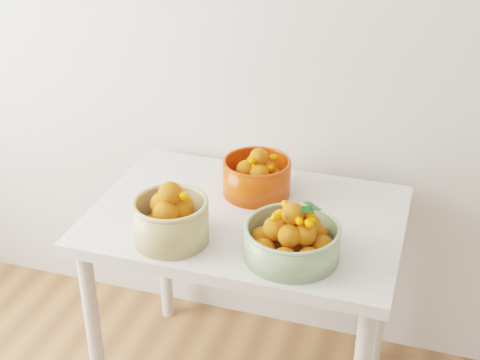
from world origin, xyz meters
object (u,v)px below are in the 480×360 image
at_px(bowl_cream, 171,219).
at_px(bowl_orange, 257,176).
at_px(table, 247,238).
at_px(bowl_green, 292,238).

bearing_deg(bowl_cream, bowl_orange, 65.64).
height_order(table, bowl_orange, bowl_orange).
relative_size(bowl_green, bowl_orange, 1.05).
xyz_separation_m(bowl_green, bowl_orange, (-0.20, 0.33, 0.00)).
xyz_separation_m(table, bowl_orange, (-0.01, 0.14, 0.16)).
height_order(table, bowl_cream, bowl_cream).
relative_size(table, bowl_green, 3.30).
height_order(bowl_cream, bowl_green, bowl_cream).
bearing_deg(bowl_green, bowl_cream, -175.98).
xyz_separation_m(table, bowl_green, (0.20, -0.19, 0.16)).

